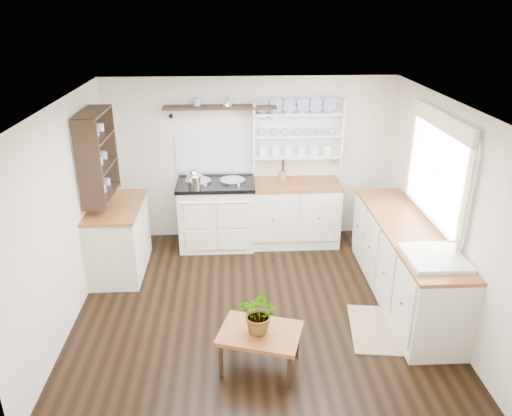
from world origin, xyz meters
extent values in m
cube|color=black|center=(0.00, 0.00, 0.00)|extent=(4.00, 3.80, 0.01)
cube|color=beige|center=(0.00, 1.90, 1.15)|extent=(4.00, 0.02, 2.30)
cube|color=beige|center=(2.00, 0.00, 1.15)|extent=(0.02, 3.80, 2.30)
cube|color=beige|center=(-2.00, 0.00, 1.15)|extent=(0.02, 3.80, 2.30)
cube|color=white|center=(0.00, 0.00, 2.30)|extent=(4.00, 3.80, 0.01)
cube|color=white|center=(1.96, 0.15, 1.50)|extent=(0.04, 1.40, 1.00)
cube|color=white|center=(1.94, 0.15, 1.50)|extent=(0.02, 1.50, 1.10)
cube|color=beige|center=(1.92, 0.15, 2.08)|extent=(0.04, 1.55, 0.18)
cube|color=silver|center=(-0.48, 1.57, 0.45)|extent=(1.01, 0.66, 0.89)
cube|color=black|center=(-0.48, 1.57, 0.92)|extent=(1.05, 0.70, 0.05)
cylinder|color=silver|center=(-0.72, 1.57, 0.96)|extent=(0.34, 0.34, 0.03)
cylinder|color=silver|center=(-0.25, 1.57, 0.96)|extent=(0.34, 0.34, 0.03)
cylinder|color=silver|center=(-0.48, 1.20, 0.79)|extent=(0.91, 0.02, 0.02)
cube|color=#EFE8CE|center=(0.60, 1.60, 0.44)|extent=(1.25, 0.60, 0.88)
cube|color=brown|center=(0.60, 1.60, 0.88)|extent=(1.27, 0.63, 0.04)
cube|color=#EFE8CE|center=(1.70, 0.10, 0.44)|extent=(0.60, 2.40, 0.88)
cube|color=brown|center=(1.70, 0.10, 0.88)|extent=(0.62, 2.43, 0.04)
cube|color=white|center=(1.70, -0.65, 0.80)|extent=(0.55, 0.60, 0.28)
cylinder|color=silver|center=(1.90, -0.65, 1.00)|extent=(0.02, 0.02, 0.22)
cube|color=#EFE8CE|center=(-1.70, 0.90, 0.44)|extent=(0.60, 1.10, 0.88)
cube|color=brown|center=(-1.70, 0.90, 0.88)|extent=(0.62, 1.13, 0.04)
cube|color=white|center=(0.65, 1.88, 1.55)|extent=(1.20, 0.03, 0.90)
cube|color=white|center=(0.65, 1.79, 1.55)|extent=(1.20, 0.22, 0.02)
cylinder|color=navy|center=(0.65, 1.80, 1.82)|extent=(0.20, 0.02, 0.20)
cube|color=black|center=(-0.40, 1.77, 1.92)|extent=(1.50, 0.24, 0.04)
cone|color=black|center=(-1.05, 1.84, 1.81)|extent=(0.06, 0.20, 0.06)
cone|color=black|center=(0.25, 1.84, 1.81)|extent=(0.06, 0.20, 0.06)
cube|color=black|center=(-1.84, 0.90, 1.55)|extent=(0.28, 0.80, 1.05)
cylinder|color=#9A6738|center=(0.44, 1.68, 0.97)|extent=(0.11, 0.11, 0.13)
cube|color=brown|center=(-0.03, -1.04, 0.38)|extent=(0.86, 0.72, 0.04)
cylinder|color=black|center=(-0.39, -1.15, 0.18)|extent=(0.04, 0.04, 0.36)
cylinder|color=black|center=(-0.27, -0.74, 0.18)|extent=(0.04, 0.04, 0.36)
cylinder|color=black|center=(0.22, -1.33, 0.18)|extent=(0.04, 0.04, 0.36)
cylinder|color=black|center=(0.34, -0.93, 0.18)|extent=(0.04, 0.04, 0.36)
imported|color=#3F7233|center=(-0.03, -1.04, 0.61)|extent=(0.47, 0.45, 0.41)
cube|color=#946C56|center=(1.25, -0.53, 0.01)|extent=(0.65, 0.91, 0.02)
camera|label=1|loc=(-0.26, -4.84, 3.24)|focal=35.00mm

